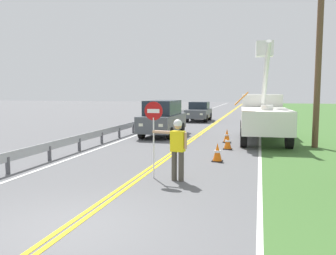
{
  "coord_description": "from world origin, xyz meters",
  "views": [
    {
      "loc": [
        3.53,
        -5.74,
        2.63
      ],
      "look_at": [
        0.02,
        7.58,
        1.2
      ],
      "focal_mm": 37.22,
      "sensor_mm": 36.0,
      "label": 1
    }
  ],
  "objects_px": {
    "stop_sign_paddle": "(154,122)",
    "utility_pole_near": "(318,62)",
    "traffic_cone_tail": "(227,136)",
    "traffic_cone_mid": "(228,142)",
    "traffic_cone_lead": "(217,153)",
    "oncoming_sedan_second": "(199,112)",
    "oncoming_suv_nearest": "(163,118)",
    "utility_bucket_truck": "(263,114)",
    "flagger_worker": "(177,146)"
  },
  "relations": [
    {
      "from": "stop_sign_paddle",
      "to": "traffic_cone_mid",
      "type": "height_order",
      "value": "stop_sign_paddle"
    },
    {
      "from": "utility_bucket_truck",
      "to": "traffic_cone_lead",
      "type": "distance_m",
      "value": 6.65
    },
    {
      "from": "utility_pole_near",
      "to": "traffic_cone_tail",
      "type": "relative_size",
      "value": 10.91
    },
    {
      "from": "traffic_cone_mid",
      "to": "oncoming_suv_nearest",
      "type": "bearing_deg",
      "value": 136.97
    },
    {
      "from": "traffic_cone_tail",
      "to": "traffic_cone_mid",
      "type": "bearing_deg",
      "value": -83.9
    },
    {
      "from": "traffic_cone_lead",
      "to": "utility_bucket_truck",
      "type": "bearing_deg",
      "value": 75.03
    },
    {
      "from": "flagger_worker",
      "to": "traffic_cone_lead",
      "type": "xyz_separation_m",
      "value": [
        0.81,
        3.16,
        -0.71
      ]
    },
    {
      "from": "flagger_worker",
      "to": "stop_sign_paddle",
      "type": "distance_m",
      "value": 1.02
    },
    {
      "from": "oncoming_suv_nearest",
      "to": "traffic_cone_tail",
      "type": "bearing_deg",
      "value": -23.8
    },
    {
      "from": "stop_sign_paddle",
      "to": "utility_pole_near",
      "type": "bearing_deg",
      "value": 53.21
    },
    {
      "from": "utility_bucket_truck",
      "to": "oncoming_sedan_second",
      "type": "distance_m",
      "value": 12.53
    },
    {
      "from": "flagger_worker",
      "to": "traffic_cone_tail",
      "type": "height_order",
      "value": "flagger_worker"
    },
    {
      "from": "oncoming_sedan_second",
      "to": "traffic_cone_mid",
      "type": "xyz_separation_m",
      "value": [
        3.85,
        -14.7,
        -0.5
      ]
    },
    {
      "from": "flagger_worker",
      "to": "stop_sign_paddle",
      "type": "relative_size",
      "value": 0.78
    },
    {
      "from": "oncoming_sedan_second",
      "to": "utility_pole_near",
      "type": "xyz_separation_m",
      "value": [
        7.78,
        -13.14,
        3.17
      ]
    },
    {
      "from": "stop_sign_paddle",
      "to": "traffic_cone_tail",
      "type": "relative_size",
      "value": 3.33
    },
    {
      "from": "traffic_cone_mid",
      "to": "oncoming_sedan_second",
      "type": "bearing_deg",
      "value": 104.68
    },
    {
      "from": "utility_bucket_truck",
      "to": "oncoming_sedan_second",
      "type": "relative_size",
      "value": 1.68
    },
    {
      "from": "traffic_cone_mid",
      "to": "traffic_cone_tail",
      "type": "distance_m",
      "value": 2.17
    },
    {
      "from": "stop_sign_paddle",
      "to": "utility_bucket_truck",
      "type": "height_order",
      "value": "utility_bucket_truck"
    },
    {
      "from": "oncoming_sedan_second",
      "to": "traffic_cone_lead",
      "type": "xyz_separation_m",
      "value": [
        3.73,
        -17.62,
        -0.5
      ]
    },
    {
      "from": "flagger_worker",
      "to": "utility_bucket_truck",
      "type": "distance_m",
      "value": 9.83
    },
    {
      "from": "oncoming_suv_nearest",
      "to": "utility_pole_near",
      "type": "relative_size",
      "value": 0.6
    },
    {
      "from": "flagger_worker",
      "to": "stop_sign_paddle",
      "type": "height_order",
      "value": "stop_sign_paddle"
    },
    {
      "from": "traffic_cone_lead",
      "to": "traffic_cone_tail",
      "type": "xyz_separation_m",
      "value": [
        -0.1,
        5.07,
        0.0
      ]
    },
    {
      "from": "traffic_cone_tail",
      "to": "utility_bucket_truck",
      "type": "bearing_deg",
      "value": 35.14
    },
    {
      "from": "oncoming_suv_nearest",
      "to": "traffic_cone_tail",
      "type": "xyz_separation_m",
      "value": [
        3.95,
        -1.74,
        -0.72
      ]
    },
    {
      "from": "utility_pole_near",
      "to": "utility_bucket_truck",
      "type": "bearing_deg",
      "value": 141.78
    },
    {
      "from": "flagger_worker",
      "to": "utility_pole_near",
      "type": "bearing_deg",
      "value": 57.48
    },
    {
      "from": "oncoming_suv_nearest",
      "to": "oncoming_sedan_second",
      "type": "bearing_deg",
      "value": 88.28
    },
    {
      "from": "traffic_cone_tail",
      "to": "utility_pole_near",
      "type": "bearing_deg",
      "value": -8.12
    },
    {
      "from": "traffic_cone_lead",
      "to": "traffic_cone_mid",
      "type": "height_order",
      "value": "same"
    },
    {
      "from": "oncoming_sedan_second",
      "to": "utility_pole_near",
      "type": "distance_m",
      "value": 15.6
    },
    {
      "from": "stop_sign_paddle",
      "to": "oncoming_sedan_second",
      "type": "xyz_separation_m",
      "value": [
        -2.15,
        20.67,
        -0.88
      ]
    },
    {
      "from": "stop_sign_paddle",
      "to": "traffic_cone_mid",
      "type": "relative_size",
      "value": 3.33
    },
    {
      "from": "traffic_cone_lead",
      "to": "oncoming_sedan_second",
      "type": "bearing_deg",
      "value": 101.94
    },
    {
      "from": "traffic_cone_lead",
      "to": "utility_pole_near",
      "type": "bearing_deg",
      "value": 47.82
    },
    {
      "from": "flagger_worker",
      "to": "traffic_cone_lead",
      "type": "height_order",
      "value": "flagger_worker"
    },
    {
      "from": "stop_sign_paddle",
      "to": "utility_pole_near",
      "type": "xyz_separation_m",
      "value": [
        5.63,
        7.53,
        2.29
      ]
    },
    {
      "from": "oncoming_sedan_second",
      "to": "traffic_cone_tail",
      "type": "height_order",
      "value": "oncoming_sedan_second"
    },
    {
      "from": "oncoming_sedan_second",
      "to": "traffic_cone_tail",
      "type": "xyz_separation_m",
      "value": [
        3.62,
        -12.55,
        -0.5
      ]
    },
    {
      "from": "utility_pole_near",
      "to": "stop_sign_paddle",
      "type": "bearing_deg",
      "value": -126.79
    },
    {
      "from": "flagger_worker",
      "to": "oncoming_suv_nearest",
      "type": "distance_m",
      "value": 10.48
    },
    {
      "from": "oncoming_sedan_second",
      "to": "stop_sign_paddle",
      "type": "bearing_deg",
      "value": -84.05
    },
    {
      "from": "traffic_cone_lead",
      "to": "traffic_cone_tail",
      "type": "height_order",
      "value": "same"
    },
    {
      "from": "oncoming_suv_nearest",
      "to": "traffic_cone_lead",
      "type": "relative_size",
      "value": 6.6
    },
    {
      "from": "traffic_cone_tail",
      "to": "oncoming_suv_nearest",
      "type": "bearing_deg",
      "value": 156.2
    },
    {
      "from": "flagger_worker",
      "to": "oncoming_suv_nearest",
      "type": "height_order",
      "value": "oncoming_suv_nearest"
    },
    {
      "from": "stop_sign_paddle",
      "to": "utility_pole_near",
      "type": "relative_size",
      "value": 0.3
    },
    {
      "from": "flagger_worker",
      "to": "oncoming_suv_nearest",
      "type": "relative_size",
      "value": 0.4
    }
  ]
}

